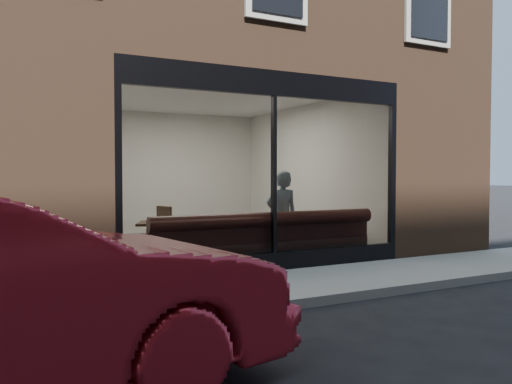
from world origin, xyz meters
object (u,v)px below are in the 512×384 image
cafe_chair_left (156,244)px  cafe_chair_right (276,238)px  cafe_table_left (159,223)px  cafe_table_right (323,216)px  person (282,217)px  banquette (262,253)px

cafe_chair_left → cafe_chair_right: bearing=154.9°
cafe_chair_left → cafe_chair_right: (2.45, -0.22, 0.00)m
cafe_table_left → cafe_table_right: 3.29m
cafe_table_left → person: bearing=-13.6°
banquette → person: size_ratio=2.48×
person → cafe_chair_left: (-1.83, 1.54, -0.56)m
person → cafe_chair_right: person is taller
person → cafe_table_left: bearing=-8.6°
person → cafe_table_right: 1.34m
cafe_table_right → cafe_chair_left: bearing=161.7°
cafe_table_right → cafe_chair_right: bearing=127.3°
banquette → cafe_chair_right: 1.90m
cafe_table_right → cafe_chair_right: size_ratio=1.59×
person → cafe_chair_right: size_ratio=4.26×
person → cafe_table_right: bearing=-151.5°
banquette → cafe_table_left: 1.80m
cafe_table_left → cafe_chair_left: cafe_table_left is taller
cafe_table_right → cafe_chair_left: size_ratio=1.39×
cafe_table_left → cafe_chair_left: 1.18m
cafe_table_right → person: bearing=-156.5°
banquette → cafe_table_right: bearing=23.4°
banquette → cafe_chair_left: banquette is taller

